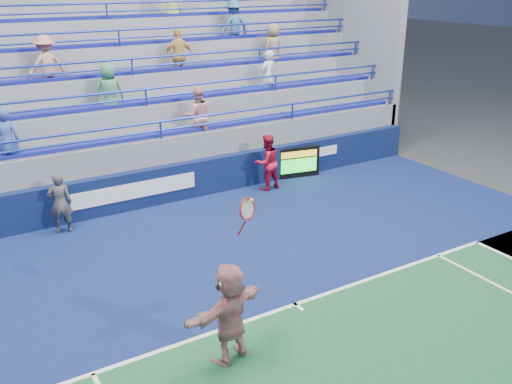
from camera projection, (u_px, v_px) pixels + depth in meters
ground at (296, 305)px, 11.43m from camera, size 120.00×120.00×0.00m
sponsor_wall at (167, 184)px, 16.42m from camera, size 18.00×0.32×1.10m
bleacher_stand at (121, 123)px, 19.08m from camera, size 18.00×5.60×6.13m
serve_speed_board at (298, 162)px, 18.45m from camera, size 1.47×0.43×1.01m
tennis_player at (230, 313)px, 9.54m from camera, size 1.76×0.98×2.91m
line_judge at (60, 203)px, 14.39m from camera, size 0.66×0.50×1.62m
ball_girl at (267, 162)px, 17.29m from camera, size 0.90×0.73×1.74m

